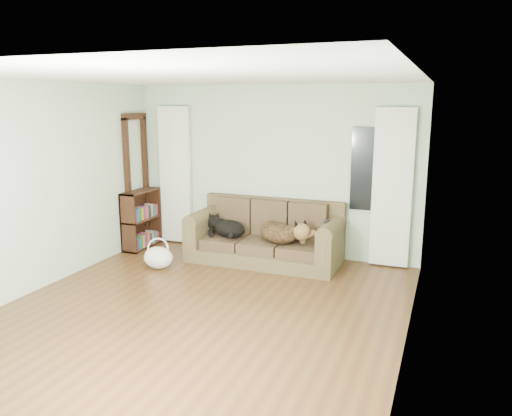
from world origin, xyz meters
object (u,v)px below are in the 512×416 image
(dog_shepherd, at_px, (281,233))
(tote_bag, at_px, (158,258))
(bookshelf, at_px, (141,217))
(dog_black_lab, at_px, (227,228))
(sofa, at_px, (264,232))

(dog_shepherd, relative_size, tote_bag, 1.59)
(tote_bag, distance_m, bookshelf, 1.22)
(dog_black_lab, relative_size, dog_shepherd, 0.86)
(dog_shepherd, bearing_deg, sofa, 17.47)
(dog_shepherd, xyz_separation_m, bookshelf, (-2.43, 0.07, 0.01))
(sofa, height_order, dog_shepherd, sofa)
(dog_shepherd, xyz_separation_m, tote_bag, (-1.60, -0.76, -0.33))
(tote_bag, bearing_deg, sofa, 33.04)
(sofa, distance_m, bookshelf, 2.13)
(dog_shepherd, height_order, tote_bag, dog_shepherd)
(dog_shepherd, bearing_deg, tote_bag, 58.76)
(dog_black_lab, xyz_separation_m, bookshelf, (-1.55, 0.02, 0.02))
(sofa, relative_size, tote_bag, 5.11)
(dog_black_lab, bearing_deg, sofa, 40.87)
(sofa, xyz_separation_m, bookshelf, (-2.13, -0.02, 0.05))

